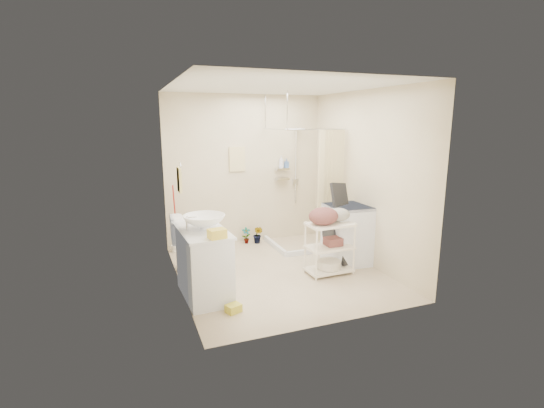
{
  "coord_description": "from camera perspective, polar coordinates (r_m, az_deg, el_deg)",
  "views": [
    {
      "loc": [
        -2.0,
        -5.02,
        2.15
      ],
      "look_at": [
        -0.01,
        0.25,
        0.96
      ],
      "focal_mm": 26.0,
      "sensor_mm": 36.0,
      "label": 1
    }
  ],
  "objects": [
    {
      "name": "ceiling",
      "position": [
        5.42,
        1.05,
        16.71
      ],
      "size": [
        2.8,
        3.2,
        0.04
      ],
      "primitive_type": "cube",
      "color": "silver",
      "rests_on": "ground"
    },
    {
      "name": "towel_ring",
      "position": [
        4.91,
        -13.28,
        3.66
      ],
      "size": [
        0.04,
        0.22,
        0.34
      ],
      "primitive_type": null,
      "color": "#FEEE95",
      "rests_on": "wall_left"
    },
    {
      "name": "washing_machine",
      "position": [
        6.16,
        10.91,
        -4.3
      ],
      "size": [
        0.65,
        0.67,
        0.9
      ],
      "primitive_type": "cube",
      "rotation": [
        0.0,
        0.0,
        -0.05
      ],
      "color": "silver",
      "rests_on": "ground"
    },
    {
      "name": "potted_plant_a",
      "position": [
        7.06,
        -3.76,
        -4.57
      ],
      "size": [
        0.16,
        0.12,
        0.29
      ],
      "primitive_type": "imported",
      "rotation": [
        0.0,
        0.0,
        -0.08
      ],
      "color": "brown",
      "rests_on": "ground"
    },
    {
      "name": "shampoo_bottle_a",
      "position": [
        7.08,
        1.34,
        6.12
      ],
      "size": [
        0.09,
        0.09,
        0.22
      ],
      "primitive_type": "imported",
      "rotation": [
        0.0,
        0.0,
        0.04
      ],
      "color": "silver",
      "rests_on": "shower"
    },
    {
      "name": "wall_front",
      "position": [
        4.05,
        9.4,
        -0.34
      ],
      "size": [
        2.8,
        0.04,
        2.6
      ],
      "primitive_type": "cube",
      "color": "beige",
      "rests_on": "ground"
    },
    {
      "name": "toilet",
      "position": [
        5.88,
        -10.43,
        -5.46
      ],
      "size": [
        0.83,
        0.51,
        0.82
      ],
      "primitive_type": "imported",
      "rotation": [
        0.0,
        0.0,
        1.5
      ],
      "color": "white",
      "rests_on": "ground"
    },
    {
      "name": "tp_holder",
      "position": [
        5.3,
        -13.04,
        -4.01
      ],
      "size": [
        0.08,
        0.12,
        0.14
      ],
      "primitive_type": null,
      "color": "white",
      "rests_on": "wall_left"
    },
    {
      "name": "shampoo_bottle_b",
      "position": [
        7.13,
        2.11,
        5.92
      ],
      "size": [
        0.08,
        0.08,
        0.17
      ],
      "primitive_type": "imported",
      "rotation": [
        0.0,
        0.0,
        -0.12
      ],
      "color": "#3E5D94",
      "rests_on": "shower"
    },
    {
      "name": "floor",
      "position": [
        5.81,
        0.95,
        -9.75
      ],
      "size": [
        3.2,
        3.2,
        0.0
      ],
      "primitive_type": "plane",
      "color": "beige",
      "rests_on": "ground"
    },
    {
      "name": "wall_right",
      "position": [
        6.12,
        13.29,
        3.65
      ],
      "size": [
        0.04,
        3.2,
        2.6
      ],
      "primitive_type": "cube",
      "color": "beige",
      "rests_on": "ground"
    },
    {
      "name": "wall_left",
      "position": [
        5.12,
        -13.71,
        2.05
      ],
      "size": [
        0.04,
        3.2,
        2.6
      ],
      "primitive_type": "cube",
      "color": "beige",
      "rests_on": "ground"
    },
    {
      "name": "ironing_board",
      "position": [
        6.0,
        10.35,
        -2.78
      ],
      "size": [
        0.38,
        0.25,
        1.29
      ],
      "primitive_type": null,
      "rotation": [
        0.0,
        0.0,
        0.43
      ],
      "color": "black",
      "rests_on": "ground"
    },
    {
      "name": "wall_back",
      "position": [
        6.97,
        -3.89,
        4.91
      ],
      "size": [
        2.8,
        0.04,
        2.6
      ],
      "primitive_type": "cube",
      "color": "beige",
      "rests_on": "ground"
    },
    {
      "name": "hanging_towel",
      "position": [
        6.88,
        -5.07,
        6.49
      ],
      "size": [
        0.28,
        0.03,
        0.42
      ],
      "primitive_type": "cube",
      "color": "beige",
      "rests_on": "wall_back"
    },
    {
      "name": "mop",
      "position": [
        6.69,
        -14.16,
        -2.09
      ],
      "size": [
        0.14,
        0.14,
        1.14
      ],
      "primitive_type": null,
      "rotation": [
        0.0,
        0.0,
        0.36
      ],
      "color": "#A51D16",
      "rests_on": "ground"
    },
    {
      "name": "potted_plant_b",
      "position": [
        7.05,
        -2.05,
        -4.46
      ],
      "size": [
        0.22,
        0.23,
        0.32
      ],
      "primitive_type": "imported",
      "rotation": [
        0.0,
        0.0,
        -0.87
      ],
      "color": "#9A5630",
      "rests_on": "ground"
    },
    {
      "name": "shower",
      "position": [
        6.79,
        4.38,
        2.6
      ],
      "size": [
        1.1,
        1.1,
        2.1
      ],
      "primitive_type": null,
      "color": "silver",
      "rests_on": "ground"
    },
    {
      "name": "floor_basket",
      "position": [
        4.68,
        -5.61,
        -14.59
      ],
      "size": [
        0.29,
        0.26,
        0.13
      ],
      "primitive_type": "cube",
      "rotation": [
        0.0,
        0.0,
        0.37
      ],
      "color": "gold",
      "rests_on": "ground"
    },
    {
      "name": "counter_basket",
      "position": [
        4.48,
        -7.96,
        -4.27
      ],
      "size": [
        0.21,
        0.18,
        0.11
      ],
      "primitive_type": "cube",
      "rotation": [
        0.0,
        0.0,
        0.18
      ],
      "color": "yellow",
      "rests_on": "vanity"
    },
    {
      "name": "laundry_rack",
      "position": [
        5.67,
        8.34,
        -5.66
      ],
      "size": [
        0.66,
        0.4,
        0.89
      ],
      "primitive_type": null,
      "rotation": [
        0.0,
        0.0,
        0.03
      ],
      "color": "white",
      "rests_on": "ground"
    },
    {
      "name": "vanity",
      "position": [
        4.98,
        -9.82,
        -8.47
      ],
      "size": [
        0.6,
        1.0,
        0.86
      ],
      "primitive_type": "cube",
      "rotation": [
        0.0,
        0.0,
        0.06
      ],
      "color": "silver",
      "rests_on": "ground"
    },
    {
      "name": "sink",
      "position": [
        4.87,
        -9.78,
        -2.57
      ],
      "size": [
        0.65,
        0.65,
        0.18
      ],
      "primitive_type": "imported",
      "rotation": [
        0.0,
        0.0,
        0.33
      ],
      "color": "white",
      "rests_on": "vanity"
    }
  ]
}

